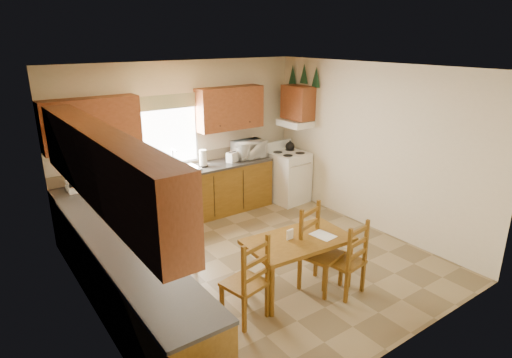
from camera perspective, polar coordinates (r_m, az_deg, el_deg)
floor at (r=6.23m, az=0.50°, el=-11.06°), size 4.50×4.50×0.00m
ceiling at (r=5.43m, az=0.58°, el=14.54°), size 4.50×4.50×0.00m
wall_left at (r=4.79m, az=-21.75°, el=-4.02°), size 4.50×4.50×0.00m
wall_right at (r=7.20m, az=15.16°, el=4.01°), size 4.50×4.50×0.00m
wall_back at (r=7.55m, az=-9.65°, el=5.06°), size 4.50×4.50×0.00m
wall_front at (r=4.22m, az=19.08°, el=-6.79°), size 4.50×4.50×0.00m
lower_cab_back at (r=7.41m, az=-10.83°, el=-2.66°), size 3.75×0.60×0.88m
lower_cab_left at (r=5.13m, az=-16.77°, el=-13.30°), size 0.60×3.60×0.88m
counter_back at (r=7.26m, az=-11.05°, el=0.73°), size 3.75×0.63×0.04m
counter_left at (r=4.91m, az=-17.27°, el=-8.73°), size 0.63×3.60×0.04m
backsplash at (r=7.48m, az=-12.04°, el=2.08°), size 3.75×0.01×0.18m
upper_cab_back_left at (r=6.77m, az=-21.10°, el=6.90°), size 1.41×0.33×0.75m
upper_cab_back_right at (r=7.73m, az=-3.50°, el=9.41°), size 1.25×0.33×0.75m
upper_cab_left at (r=4.53m, az=-20.02°, el=1.71°), size 0.33×3.60×0.75m
upper_cab_stove at (r=8.10m, az=5.59°, el=10.10°), size 0.33×0.62×0.62m
range_hood at (r=8.13m, az=5.24°, el=7.43°), size 0.44×0.62×0.12m
window_frame at (r=7.36m, az=-11.73°, el=6.18°), size 1.13×0.02×1.18m
window_pane at (r=7.36m, az=-11.71°, el=6.17°), size 1.05×0.01×1.10m
window_valance at (r=7.25m, az=-11.89°, el=10.00°), size 1.19×0.01×0.24m
sink_basin at (r=7.28m, az=-10.53°, el=1.14°), size 0.75×0.45×0.04m
pine_decal_a at (r=7.89m, az=8.00°, el=13.31°), size 0.22×0.22×0.36m
pine_decal_b at (r=8.12m, az=6.42°, el=13.80°), size 0.22×0.22×0.36m
pine_decal_c at (r=8.37m, az=4.91°, el=13.70°), size 0.22×0.22×0.36m
stove at (r=8.29m, az=4.33°, el=0.20°), size 0.69×0.71×0.95m
coffeemaker at (r=6.75m, az=-23.15°, el=-0.31°), size 0.25×0.27×0.30m
paper_towel at (r=7.46m, az=-7.09°, el=2.77°), size 0.14×0.14×0.30m
toaster at (r=7.72m, az=-3.16°, el=2.96°), size 0.25×0.21×0.18m
microwave at (r=7.95m, az=-0.95°, el=3.99°), size 0.54×0.39×0.32m
dining_table at (r=5.52m, az=5.54°, el=-11.19°), size 1.36×0.84×0.70m
chair_near_left at (r=4.89m, az=-1.55°, el=-13.05°), size 0.51×0.49×1.03m
chair_near_right at (r=5.48m, az=11.81°, el=-10.12°), size 0.46×0.44×0.98m
chair_far_left at (r=5.96m, az=-10.88°, el=-7.27°), size 0.53×0.52×1.04m
chair_far_right at (r=5.48m, az=8.73°, el=-9.26°), size 0.56×0.54×1.09m
table_paper at (r=5.48m, az=8.93°, el=-7.42°), size 0.25×0.32×0.00m
table_card at (r=5.31m, az=4.55°, el=-7.37°), size 0.10×0.03×0.13m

